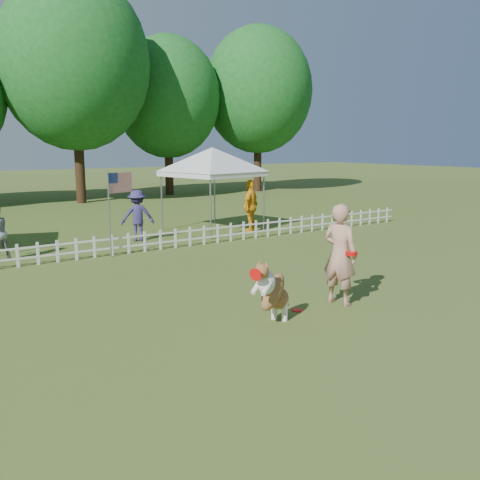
{
  "coord_description": "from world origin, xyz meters",
  "views": [
    {
      "loc": [
        -6.11,
        -7.12,
        3.1
      ],
      "look_at": [
        0.16,
        2.0,
        1.1
      ],
      "focal_mm": 40.0,
      "sensor_mm": 36.0,
      "label": 1
    }
  ],
  "objects_px": {
    "flag_pole": "(109,215)",
    "spectator_b": "(138,216)",
    "frisbee_on_turf": "(297,310)",
    "canopy_tent_right": "(213,190)",
    "dog": "(273,291)",
    "handler": "(340,254)",
    "spectator_c": "(251,206)"
  },
  "relations": [
    {
      "from": "flag_pole",
      "to": "spectator_b",
      "type": "xyz_separation_m",
      "value": [
        1.68,
        1.95,
        -0.36
      ]
    },
    {
      "from": "frisbee_on_turf",
      "to": "canopy_tent_right",
      "type": "bearing_deg",
      "value": 67.71
    },
    {
      "from": "dog",
      "to": "canopy_tent_right",
      "type": "bearing_deg",
      "value": 39.2
    },
    {
      "from": "handler",
      "to": "frisbee_on_turf",
      "type": "relative_size",
      "value": 9.25
    },
    {
      "from": "canopy_tent_right",
      "to": "dog",
      "type": "bearing_deg",
      "value": -126.93
    },
    {
      "from": "dog",
      "to": "frisbee_on_turf",
      "type": "bearing_deg",
      "value": -3.43
    },
    {
      "from": "flag_pole",
      "to": "spectator_b",
      "type": "height_order",
      "value": "flag_pole"
    },
    {
      "from": "dog",
      "to": "spectator_b",
      "type": "relative_size",
      "value": 0.71
    },
    {
      "from": "canopy_tent_right",
      "to": "flag_pole",
      "type": "bearing_deg",
      "value": -164.75
    },
    {
      "from": "canopy_tent_right",
      "to": "flag_pole",
      "type": "height_order",
      "value": "canopy_tent_right"
    },
    {
      "from": "canopy_tent_right",
      "to": "spectator_c",
      "type": "relative_size",
      "value": 1.56
    },
    {
      "from": "handler",
      "to": "frisbee_on_turf",
      "type": "distance_m",
      "value": 1.38
    },
    {
      "from": "canopy_tent_right",
      "to": "flag_pole",
      "type": "distance_m",
      "value": 5.33
    },
    {
      "from": "frisbee_on_turf",
      "to": "spectator_b",
      "type": "height_order",
      "value": "spectator_b"
    },
    {
      "from": "canopy_tent_right",
      "to": "spectator_c",
      "type": "distance_m",
      "value": 1.5
    },
    {
      "from": "flag_pole",
      "to": "frisbee_on_turf",
      "type": "bearing_deg",
      "value": -100.13
    },
    {
      "from": "frisbee_on_turf",
      "to": "spectator_b",
      "type": "bearing_deg",
      "value": 86.13
    },
    {
      "from": "handler",
      "to": "spectator_b",
      "type": "xyz_separation_m",
      "value": [
        -0.39,
        8.66,
        -0.17
      ]
    },
    {
      "from": "canopy_tent_right",
      "to": "spectator_b",
      "type": "height_order",
      "value": "canopy_tent_right"
    },
    {
      "from": "flag_pole",
      "to": "spectator_c",
      "type": "relative_size",
      "value": 1.27
    },
    {
      "from": "flag_pole",
      "to": "spectator_b",
      "type": "relative_size",
      "value": 1.44
    },
    {
      "from": "dog",
      "to": "flag_pole",
      "type": "bearing_deg",
      "value": 67.28
    },
    {
      "from": "handler",
      "to": "canopy_tent_right",
      "type": "height_order",
      "value": "canopy_tent_right"
    },
    {
      "from": "spectator_c",
      "to": "handler",
      "type": "bearing_deg",
      "value": 33.57
    },
    {
      "from": "dog",
      "to": "flag_pole",
      "type": "height_order",
      "value": "flag_pole"
    },
    {
      "from": "flag_pole",
      "to": "spectator_b",
      "type": "distance_m",
      "value": 2.6
    },
    {
      "from": "canopy_tent_right",
      "to": "spectator_b",
      "type": "relative_size",
      "value": 1.77
    },
    {
      "from": "spectator_c",
      "to": "dog",
      "type": "bearing_deg",
      "value": 24.47
    },
    {
      "from": "dog",
      "to": "flag_pole",
      "type": "distance_m",
      "value": 6.96
    },
    {
      "from": "handler",
      "to": "flag_pole",
      "type": "relative_size",
      "value": 0.83
    },
    {
      "from": "spectator_b",
      "to": "frisbee_on_turf",
      "type": "bearing_deg",
      "value": 103.23
    },
    {
      "from": "spectator_c",
      "to": "frisbee_on_turf",
      "type": "bearing_deg",
      "value": 27.71
    }
  ]
}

